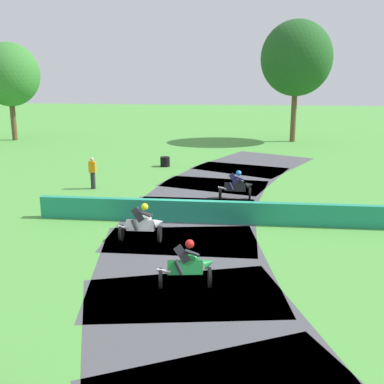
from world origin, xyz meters
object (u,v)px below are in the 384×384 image
at_px(motorcycle_trailing_green, 188,265).
at_px(tire_stack_near, 165,162).
at_px(track_marshal, 93,173).
at_px(motorcycle_lead_black, 237,186).
at_px(tire_stack_mid_a, 80,212).
at_px(motorcycle_chase_white, 143,223).

distance_m(motorcycle_trailing_green, tire_stack_near, 17.10).
xyz_separation_m(tire_stack_near, track_marshal, (-2.77, -6.01, 0.52)).
distance_m(motorcycle_lead_black, tire_stack_near, 8.53).
height_order(tire_stack_mid_a, track_marshal, track_marshal).
relative_size(tire_stack_mid_a, track_marshal, 0.35).
bearing_deg(tire_stack_mid_a, tire_stack_near, 80.12).
bearing_deg(track_marshal, motorcycle_trailing_green, -60.41).
relative_size(motorcycle_trailing_green, track_marshal, 1.02).
height_order(motorcycle_lead_black, motorcycle_trailing_green, motorcycle_lead_black).
height_order(motorcycle_lead_black, tire_stack_mid_a, motorcycle_lead_black).
height_order(motorcycle_lead_black, tire_stack_near, motorcycle_lead_black).
bearing_deg(tire_stack_near, motorcycle_trailing_green, -78.75).
bearing_deg(motorcycle_trailing_green, motorcycle_lead_black, 82.56).
xyz_separation_m(motorcycle_chase_white, tire_stack_mid_a, (-3.18, 2.51, -0.45)).
relative_size(tire_stack_near, track_marshal, 0.37).
distance_m(tire_stack_near, tire_stack_mid_a, 10.91).
height_order(motorcycle_lead_black, track_marshal, track_marshal).
bearing_deg(motorcycle_lead_black, track_marshal, 170.87).
bearing_deg(tire_stack_mid_a, motorcycle_lead_black, 28.83).
distance_m(tire_stack_mid_a, track_marshal, 4.86).
relative_size(motorcycle_chase_white, motorcycle_trailing_green, 1.01).
bearing_deg(track_marshal, tire_stack_near, 65.20).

